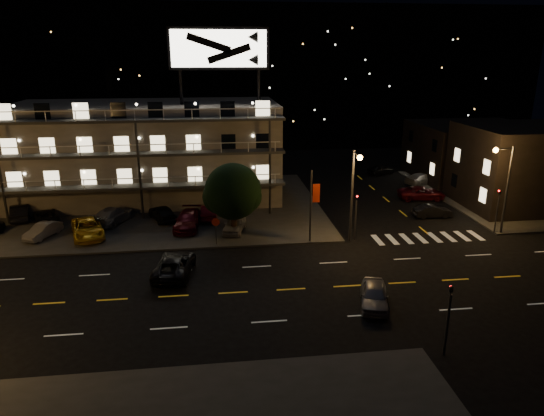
{
  "coord_description": "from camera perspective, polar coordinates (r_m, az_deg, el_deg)",
  "views": [
    {
      "loc": [
        -3.03,
        -29.75,
        15.59
      ],
      "look_at": [
        1.67,
        8.0,
        3.38
      ],
      "focal_mm": 32.0,
      "sensor_mm": 36.0,
      "label": 1
    }
  ],
  "objects": [
    {
      "name": "lot_car_1",
      "position": [
        46.91,
        -25.36,
        -2.41
      ],
      "size": [
        2.7,
        3.96,
        1.23
      ],
      "primitive_type": "imported",
      "rotation": [
        0.0,
        0.0,
        -0.41
      ],
      "color": "gray",
      "rests_on": "curb_nw"
    },
    {
      "name": "lot_car_8",
      "position": [
        47.87,
        -12.79,
        -0.55
      ],
      "size": [
        3.33,
        4.65,
        1.47
      ],
      "primitive_type": "imported",
      "rotation": [
        0.0,
        0.0,
        3.56
      ],
      "color": "black",
      "rests_on": "curb_nw"
    },
    {
      "name": "stop_sign",
      "position": [
        40.76,
        -6.63,
        -2.23
      ],
      "size": [
        0.91,
        0.11,
        2.61
      ],
      "color": "#2D2D30",
      "rests_on": "ground"
    },
    {
      "name": "ground",
      "position": [
        33.72,
        -1.15,
        -9.74
      ],
      "size": [
        140.0,
        140.0,
        0.0
      ],
      "primitive_type": "plane",
      "color": "black",
      "rests_on": "ground"
    },
    {
      "name": "side_car_2",
      "position": [
        62.96,
        17.28,
        3.3
      ],
      "size": [
        5.17,
        3.71,
        1.39
      ],
      "primitive_type": "imported",
      "rotation": [
        0.0,
        0.0,
        1.98
      ],
      "color": "gray",
      "rests_on": "ground"
    },
    {
      "name": "side_bldg_back",
      "position": [
        67.61,
        22.42,
        6.16
      ],
      "size": [
        14.06,
        12.0,
        7.0
      ],
      "color": "black",
      "rests_on": "ground"
    },
    {
      "name": "motel",
      "position": [
        55.04,
        -14.27,
        6.52
      ],
      "size": [
        28.0,
        13.8,
        18.1
      ],
      "color": "gray",
      "rests_on": "ground"
    },
    {
      "name": "signal_sw",
      "position": [
        27.67,
        20.08,
        -11.46
      ],
      "size": [
        0.2,
        0.27,
        4.6
      ],
      "color": "#2D2D30",
      "rests_on": "ground"
    },
    {
      "name": "curb_nw",
      "position": [
        53.26,
        -18.65,
        -0.1
      ],
      "size": [
        44.0,
        24.0,
        0.15
      ],
      "primitive_type": "cube",
      "color": "#343432",
      "rests_on": "ground"
    },
    {
      "name": "lot_car_7",
      "position": [
        48.4,
        -18.18,
        -0.77
      ],
      "size": [
        4.0,
        5.66,
        1.52
      ],
      "primitive_type": "imported",
      "rotation": [
        0.0,
        0.0,
        2.74
      ],
      "color": "gray",
      "rests_on": "curb_nw"
    },
    {
      "name": "streetlight_nc",
      "position": [
        40.82,
        9.58,
        2.45
      ],
      "size": [
        0.44,
        1.92,
        8.0
      ],
      "color": "#2D2D30",
      "rests_on": "ground"
    },
    {
      "name": "side_car_3",
      "position": [
        66.82,
        12.7,
        4.46
      ],
      "size": [
        4.23,
        3.0,
        1.34
      ],
      "primitive_type": "imported",
      "rotation": [
        0.0,
        0.0,
        1.98
      ],
      "color": "black",
      "rests_on": "ground"
    },
    {
      "name": "signal_nw",
      "position": [
        42.15,
        9.86,
        -0.47
      ],
      "size": [
        0.2,
        0.27,
        4.6
      ],
      "color": "#2D2D30",
      "rests_on": "ground"
    },
    {
      "name": "banner_north",
      "position": [
        40.85,
        4.69,
        0.42
      ],
      "size": [
        0.83,
        0.16,
        6.4
      ],
      "color": "#2D2D30",
      "rests_on": "ground"
    },
    {
      "name": "side_bldg_front",
      "position": [
        57.55,
        28.2,
        4.31
      ],
      "size": [
        14.06,
        10.0,
        8.5
      ],
      "color": "black",
      "rests_on": "ground"
    },
    {
      "name": "signal_ne",
      "position": [
        47.53,
        25.04,
        0.18
      ],
      "size": [
        0.27,
        0.2,
        4.6
      ],
      "color": "#2D2D30",
      "rests_on": "ground"
    },
    {
      "name": "road_car_east",
      "position": [
        32.35,
        11.94,
        -9.99
      ],
      "size": [
        2.81,
        4.51,
        1.43
      ],
      "primitive_type": "imported",
      "rotation": [
        0.0,
        0.0,
        -0.29
      ],
      "color": "gray",
      "rests_on": "ground"
    },
    {
      "name": "side_car_1",
      "position": [
        56.4,
        17.19,
        1.69
      ],
      "size": [
        5.34,
        2.85,
        1.43
      ],
      "primitive_type": "imported",
      "rotation": [
        0.0,
        0.0,
        1.48
      ],
      "color": "#520B15",
      "rests_on": "ground"
    },
    {
      "name": "curb_ne",
      "position": [
        61.7,
        25.59,
        1.45
      ],
      "size": [
        16.0,
        24.0,
        0.15
      ],
      "primitive_type": "cube",
      "color": "#343432",
      "rests_on": "ground"
    },
    {
      "name": "lot_car_6",
      "position": [
        50.91,
        -25.08,
        -0.85
      ],
      "size": [
        3.63,
        4.94,
        1.25
      ],
      "primitive_type": "imported",
      "rotation": [
        0.0,
        0.0,
        3.53
      ],
      "color": "black",
      "rests_on": "curb_nw"
    },
    {
      "name": "lot_car_3",
      "position": [
        45.22,
        -9.87,
        -1.43
      ],
      "size": [
        2.72,
        5.39,
        1.5
      ],
      "primitive_type": "imported",
      "rotation": [
        0.0,
        0.0,
        -0.12
      ],
      "color": "#520B15",
      "rests_on": "curb_nw"
    },
    {
      "name": "side_car_0",
      "position": [
        50.47,
        18.36,
        -0.38
      ],
      "size": [
        3.81,
        1.36,
        1.25
      ],
      "primitive_type": "imported",
      "rotation": [
        0.0,
        0.0,
        1.58
      ],
      "color": "black",
      "rests_on": "ground"
    },
    {
      "name": "hill_backdrop",
      "position": [
        98.66,
        -9.1,
        15.24
      ],
      "size": [
        120.0,
        25.0,
        24.0
      ],
      "color": "black",
      "rests_on": "ground"
    },
    {
      "name": "lot_car_2",
      "position": [
        45.47,
        -20.87,
        -2.27
      ],
      "size": [
        3.99,
        5.91,
        1.5
      ],
      "primitive_type": "imported",
      "rotation": [
        0.0,
        0.0,
        0.3
      ],
      "color": "gold",
      "rests_on": "curb_nw"
    },
    {
      "name": "lot_car_4",
      "position": [
        43.91,
        -4.44,
        -1.89
      ],
      "size": [
        2.56,
        4.3,
        1.37
      ],
      "primitive_type": "imported",
      "rotation": [
        0.0,
        0.0,
        -0.25
      ],
      "color": "gray",
      "rests_on": "curb_nw"
    },
    {
      "name": "lot_car_9",
      "position": [
        47.53,
        -7.37,
        -0.41
      ],
      "size": [
        1.71,
        4.34,
        1.41
      ],
      "primitive_type": "imported",
      "rotation": [
        0.0,
        0.0,
        3.09
      ],
      "color": "#520B15",
      "rests_on": "curb_nw"
    },
    {
      "name": "lot_car_5",
      "position": [
        52.9,
        -27.5,
        -0.4
      ],
      "size": [
        2.78,
        4.78,
        1.49
      ],
      "primitive_type": "imported",
      "rotation": [
        0.0,
        0.0,
        3.43
      ],
      "color": "black",
      "rests_on": "curb_nw"
    },
    {
      "name": "streetlight_ne",
      "position": [
        46.84,
        25.68,
        2.9
      ],
      "size": [
        1.92,
        0.44,
        8.0
      ],
      "color": "#2D2D30",
      "rests_on": "ground"
    },
    {
      "name": "road_car_west",
      "position": [
        36.48,
        -11.41,
        -6.57
      ],
      "size": [
        3.25,
        5.73,
        1.51
      ],
      "primitive_type": "imported",
      "rotation": [
        0.0,
        0.0,
        3.0
      ],
      "color": "black",
      "rests_on": "ground"
    },
    {
      "name": "tree",
      "position": [
        42.11,
        -4.67,
        1.76
      ],
      "size": [
        5.14,
        4.95,
        6.47
      ],
      "color": "black",
      "rests_on": "curb_nw"
    }
  ]
}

